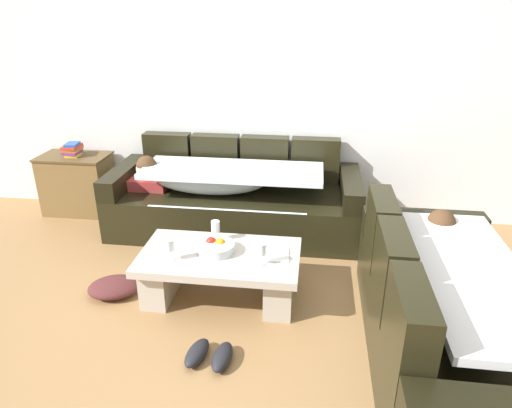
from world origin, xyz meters
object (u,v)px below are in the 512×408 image
object	(u,v)px
couch_near_window	(445,315)
crumpled_garment	(114,287)
wine_glass_far_back	(215,227)
side_cabinet	(78,184)
fruit_bowl	(216,247)
book_stack_on_cabinet	(72,149)
coffee_table	(220,270)
pair_of_shoes	(210,355)
wine_glass_near_right	(261,250)
open_magazine	(270,255)
couch_along_wall	(231,199)
wine_glass_near_left	(169,246)

from	to	relation	value
couch_near_window	crumpled_garment	size ratio (longest dim) A/B	5.11
wine_glass_far_back	side_cabinet	distance (m)	2.16
fruit_bowl	book_stack_on_cabinet	bearing A→B (deg)	143.00
coffee_table	fruit_bowl	size ratio (longest dim) A/B	4.29
book_stack_on_cabinet	pair_of_shoes	xyz separation A→B (m)	(1.93, -2.11, -0.67)
fruit_bowl	wine_glass_near_right	world-z (taller)	wine_glass_near_right
couch_near_window	side_cabinet	bearing A→B (deg)	60.68
coffee_table	wine_glass_far_back	bearing A→B (deg)	109.13
couch_near_window	open_magazine	bearing A→B (deg)	65.51
book_stack_on_cabinet	couch_near_window	bearing A→B (deg)	-29.34
couch_near_window	pair_of_shoes	distance (m)	1.49
coffee_table	wine_glass_far_back	distance (m)	0.34
wine_glass_far_back	open_magazine	xyz separation A→B (m)	(0.45, -0.18, -0.11)
coffee_table	pair_of_shoes	xyz separation A→B (m)	(0.07, -0.71, -0.19)
couch_near_window	wine_glass_far_back	xyz separation A→B (m)	(-1.59, 0.70, 0.16)
couch_near_window	wine_glass_far_back	world-z (taller)	couch_near_window
fruit_bowl	side_cabinet	size ratio (longest dim) A/B	0.39
wine_glass_near_right	wine_glass_far_back	size ratio (longest dim) A/B	1.00
couch_near_window	pair_of_shoes	size ratio (longest dim) A/B	6.29
couch_near_window	coffee_table	xyz separation A→B (m)	(-1.52, 0.50, -0.10)
fruit_bowl	pair_of_shoes	distance (m)	0.83
fruit_bowl	book_stack_on_cabinet	xyz separation A→B (m)	(-1.83, 1.38, 0.29)
couch_along_wall	wine_glass_near_right	size ratio (longest dim) A/B	14.58
book_stack_on_cabinet	fruit_bowl	bearing A→B (deg)	-37.00
couch_along_wall	open_magazine	distance (m)	1.26
couch_near_window	side_cabinet	xyz separation A→B (m)	(-3.38, 1.90, -0.02)
coffee_table	wine_glass_near_left	world-z (taller)	wine_glass_near_left
fruit_bowl	wine_glass_near_left	distance (m)	0.36
open_magazine	couch_along_wall	bearing A→B (deg)	109.19
couch_along_wall	side_cabinet	size ratio (longest dim) A/B	3.36
crumpled_garment	open_magazine	bearing A→B (deg)	4.79
couch_along_wall	side_cabinet	world-z (taller)	couch_along_wall
couch_along_wall	side_cabinet	bearing A→B (deg)	172.58
couch_along_wall	book_stack_on_cabinet	distance (m)	1.78
wine_glass_far_back	book_stack_on_cabinet	bearing A→B (deg)	146.21
open_magazine	side_cabinet	xyz separation A→B (m)	(-2.24, 1.38, -0.06)
book_stack_on_cabinet	open_magazine	bearing A→B (deg)	-31.65
wine_glass_far_back	crumpled_garment	world-z (taller)	wine_glass_far_back
coffee_table	open_magazine	xyz separation A→B (m)	(0.38, 0.02, 0.15)
couch_near_window	crumpled_garment	xyz separation A→B (m)	(-2.36, 0.42, -0.28)
couch_near_window	coffee_table	world-z (taller)	couch_near_window
wine_glass_far_back	book_stack_on_cabinet	distance (m)	2.16
couch_along_wall	open_magazine	world-z (taller)	couch_along_wall
wine_glass_far_back	couch_near_window	bearing A→B (deg)	-23.84
fruit_bowl	wine_glass_far_back	bearing A→B (deg)	102.57
wine_glass_near_right	book_stack_on_cabinet	world-z (taller)	book_stack_on_cabinet
wine_glass_near_left	coffee_table	bearing A→B (deg)	22.38
wine_glass_near_left	pair_of_shoes	xyz separation A→B (m)	(0.41, -0.57, -0.45)
pair_of_shoes	wine_glass_near_left	bearing A→B (deg)	125.76
couch_along_wall	wine_glass_near_left	world-z (taller)	couch_along_wall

